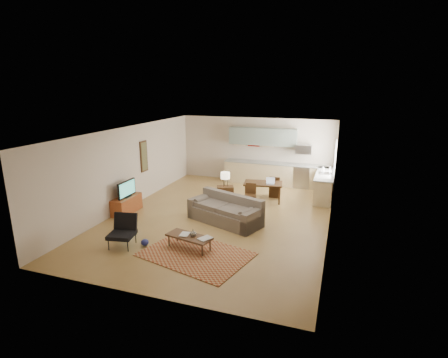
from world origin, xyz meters
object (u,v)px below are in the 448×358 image
at_px(tv_credenza, 127,205).
at_px(console_table, 225,195).
at_px(sofa, 225,210).
at_px(dining_table, 263,192).
at_px(armchair, 122,232).
at_px(coffee_table, 189,242).

height_order(tv_credenza, console_table, console_table).
bearing_deg(sofa, tv_credenza, -155.23).
distance_m(sofa, console_table, 1.65).
distance_m(tv_credenza, dining_table, 4.68).
height_order(sofa, tv_credenza, sofa).
xyz_separation_m(tv_credenza, console_table, (2.76, 1.78, 0.06)).
distance_m(armchair, tv_credenza, 2.53).
relative_size(console_table, dining_table, 0.48).
relative_size(sofa, console_table, 3.65).
height_order(sofa, coffee_table, sofa).
height_order(sofa, armchair, sofa).
xyz_separation_m(sofa, armchair, (-1.96, -2.38, -0.00)).
height_order(coffee_table, tv_credenza, tv_credenza).
distance_m(coffee_table, tv_credenza, 3.45).
bearing_deg(dining_table, sofa, -114.13).
relative_size(sofa, tv_credenza, 2.03).
bearing_deg(console_table, coffee_table, -108.87).
xyz_separation_m(sofa, console_table, (-0.51, 1.56, -0.09)).
bearing_deg(console_table, armchair, -132.77).
bearing_deg(console_table, dining_table, 11.51).
bearing_deg(dining_table, tv_credenza, -155.64).
distance_m(sofa, armchair, 3.08).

